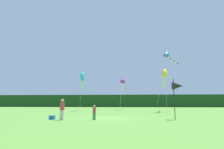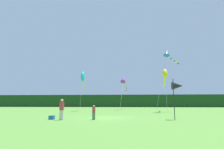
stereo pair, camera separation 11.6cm
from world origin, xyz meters
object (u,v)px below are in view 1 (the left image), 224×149
Objects in this scene: person_child at (94,112)px; cooler_box at (52,118)px; kite_cyan at (83,78)px; kite_blue at (168,54)px; kite_yellow at (165,75)px; banner_flag_pole at (178,86)px; person_adult at (62,108)px; kite_purple at (123,81)px.

cooler_box is at bearing 179.74° from person_child.
kite_cyan is 14.57m from kite_blue.
person_child is 17.10m from kite_cyan.
kite_yellow is (12.50, 14.82, 5.68)m from cooler_box.
kite_cyan reaches higher than banner_flag_pole.
cooler_box is (-3.59, 0.02, -0.51)m from person_child.
person_adult is 0.49× the size of banner_flag_pole.
person_child is 17.99m from kite_blue.
banner_flag_pole is (9.70, 1.20, 1.86)m from person_adult.
kite_yellow is (11.52, 15.27, 4.90)m from person_adult.
banner_flag_pole is at bearing -97.35° from kite_yellow.
person_child is at bearing -72.98° from kite_cyan.
banner_flag_pole reaches higher than person_child.
kite_blue is at bearing 49.04° from person_adult.
person_child reaches higher than cooler_box.
kite_yellow is at bearing 58.99° from person_child.
cooler_box is at bearing -104.92° from kite_purple.
kite_yellow is at bearing -43.75° from kite_purple.
kite_purple reaches higher than kite_cyan.
person_adult is 16.90m from kite_cyan.
kite_yellow is at bearing 82.65° from banner_flag_pole.
person_child is 0.15× the size of kite_yellow.
kite_cyan is (-11.90, 14.91, 2.77)m from banner_flag_pole.
kite_blue reaches higher than kite_purple.
kite_blue is at bearing -49.39° from kite_purple.
cooler_box is at bearing -85.58° from kite_cyan.
kite_cyan is (-13.71, 0.83, -0.28)m from kite_yellow.
kite_blue is at bearing 45.77° from cooler_box.
person_child is 0.35× the size of banner_flag_pole.
cooler_box is 0.04× the size of kite_purple.
person_adult is 9.95m from banner_flag_pole.
kite_blue reaches higher than person_child.
kite_cyan is at bearing 97.76° from person_adult.
banner_flag_pole is at bearing 7.04° from person_adult.
person_adult is 19.63m from kite_blue.
cooler_box is 20.26m from kite_blue.
person_adult is 0.15× the size of kite_purple.
person_child is at bearing -173.90° from banner_flag_pole.
kite_yellow reaches higher than kite_purple.
kite_purple reaches higher than banner_flag_pole.
person_adult is 1.41× the size of person_child.
person_child is 0.12× the size of kite_blue.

